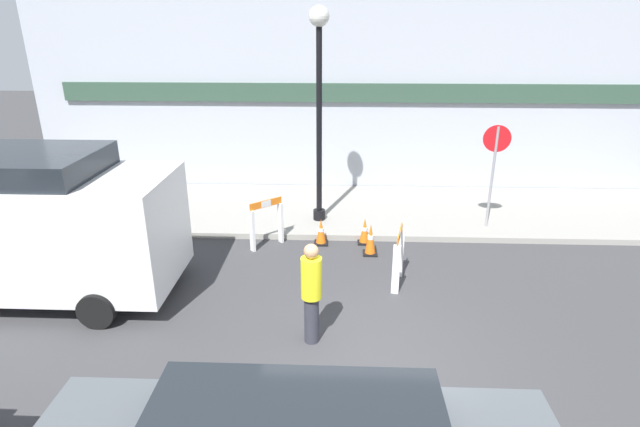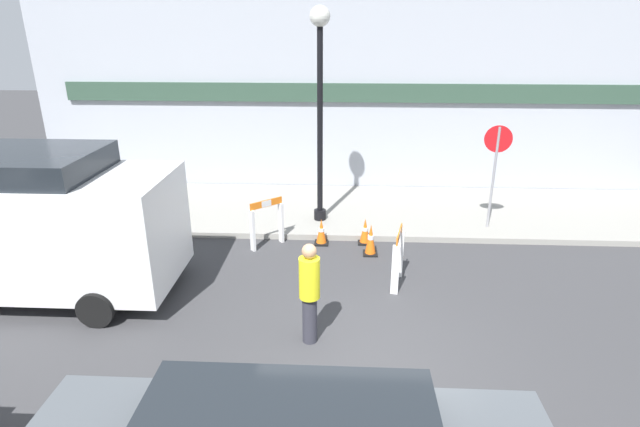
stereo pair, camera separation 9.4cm
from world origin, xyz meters
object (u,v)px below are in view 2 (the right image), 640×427
(stop_sign, at_px, (496,161))
(work_van, at_px, (23,219))
(person_worker, at_px, (309,290))
(streetlamp_post, at_px, (320,88))

(stop_sign, height_order, work_van, work_van)
(person_worker, xyz_separation_m, work_van, (-5.05, 1.27, 0.52))
(streetlamp_post, height_order, person_worker, streetlamp_post)
(streetlamp_post, bearing_deg, stop_sign, -3.97)
(streetlamp_post, distance_m, person_worker, 5.31)
(stop_sign, distance_m, work_van, 9.46)
(stop_sign, xyz_separation_m, person_worker, (-3.84, -4.48, -0.83))
(streetlamp_post, relative_size, work_van, 0.93)
(person_worker, bearing_deg, streetlamp_post, 1.28)
(person_worker, bearing_deg, work_van, 76.07)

